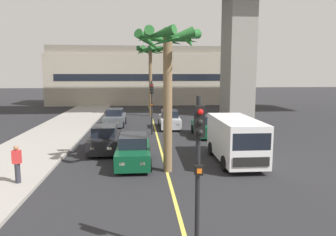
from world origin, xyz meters
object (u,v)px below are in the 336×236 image
(palm_tree_near_median, at_px, (168,57))
(palm_tree_mid_median, at_px, (150,57))
(delivery_van, at_px, (235,139))
(car_queue_fifth, at_px, (170,120))
(car_queue_second, at_px, (115,118))
(car_queue_third, at_px, (133,151))
(traffic_light_median_near, at_px, (198,157))
(car_queue_front, at_px, (105,139))
(car_queue_fourth, at_px, (206,126))
(traffic_light_median_far, at_px, (152,100))
(pedestrian_far_along, at_px, (17,163))

(palm_tree_near_median, height_order, palm_tree_mid_median, palm_tree_mid_median)
(delivery_van, bearing_deg, car_queue_fifth, 102.90)
(car_queue_second, bearing_deg, car_queue_third, -81.28)
(traffic_light_median_near, distance_m, palm_tree_near_median, 7.93)
(car_queue_front, distance_m, traffic_light_median_near, 12.57)
(car_queue_fourth, bearing_deg, car_queue_front, -149.83)
(car_queue_front, bearing_deg, car_queue_fifth, 58.99)
(car_queue_fourth, bearing_deg, car_queue_second, 143.86)
(car_queue_front, height_order, traffic_light_median_far, traffic_light_median_far)
(car_queue_front, relative_size, car_queue_third, 1.00)
(car_queue_third, xyz_separation_m, car_queue_fifth, (2.94, 11.01, 0.00))
(delivery_van, height_order, traffic_light_median_far, traffic_light_median_far)
(car_queue_third, xyz_separation_m, palm_tree_near_median, (1.69, -1.35, 4.80))
(car_queue_second, distance_m, delivery_van, 14.68)
(car_queue_fifth, bearing_deg, car_queue_second, 161.31)
(car_queue_front, bearing_deg, delivery_van, -23.12)
(car_queue_front, height_order, delivery_van, delivery_van)
(car_queue_second, xyz_separation_m, delivery_van, (7.40, -12.66, 0.57))
(car_queue_fourth, bearing_deg, car_queue_third, -126.48)
(palm_tree_near_median, bearing_deg, car_queue_fifth, 84.24)
(palm_tree_near_median, distance_m, palm_tree_mid_median, 20.52)
(delivery_van, height_order, traffic_light_median_near, traffic_light_median_near)
(car_queue_fifth, distance_m, traffic_light_median_far, 3.91)
(car_queue_third, distance_m, palm_tree_mid_median, 20.08)
(delivery_van, bearing_deg, palm_tree_mid_median, 101.55)
(delivery_van, xyz_separation_m, traffic_light_median_near, (-3.67, -8.77, 1.43))
(car_queue_front, xyz_separation_m, traffic_light_median_far, (3.10, 4.98, 1.99))
(car_queue_second, distance_m, palm_tree_mid_median, 9.41)
(car_queue_second, relative_size, car_queue_fourth, 1.01)
(palm_tree_near_median, bearing_deg, delivery_van, 19.72)
(car_queue_fifth, relative_size, delivery_van, 0.78)
(car_queue_second, relative_size, car_queue_third, 1.01)
(traffic_light_median_far, relative_size, palm_tree_mid_median, 0.53)
(car_queue_fifth, relative_size, palm_tree_near_median, 0.60)
(palm_tree_mid_median, bearing_deg, car_queue_third, -94.62)
(delivery_van, relative_size, palm_tree_mid_median, 0.67)
(car_queue_fourth, relative_size, traffic_light_median_near, 0.98)
(delivery_van, bearing_deg, pedestrian_far_along, -164.58)
(traffic_light_median_near, relative_size, pedestrian_far_along, 2.59)
(car_queue_third, relative_size, delivery_van, 0.78)
(car_queue_front, relative_size, traffic_light_median_near, 0.98)
(palm_tree_near_median, xyz_separation_m, pedestrian_far_along, (-6.49, -1.48, -4.53))
(car_queue_front, distance_m, palm_tree_mid_median, 17.40)
(car_queue_third, height_order, pedestrian_far_along, pedestrian_far_along)
(delivery_van, relative_size, traffic_light_median_far, 1.26)
(car_queue_third, bearing_deg, traffic_light_median_far, 80.97)
(delivery_van, distance_m, palm_tree_near_median, 5.83)
(car_queue_front, distance_m, car_queue_fourth, 8.35)
(car_queue_fourth, bearing_deg, traffic_light_median_far, 169.21)
(car_queue_second, distance_m, traffic_light_median_far, 5.95)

